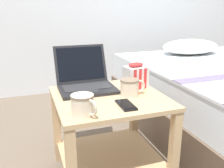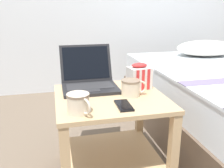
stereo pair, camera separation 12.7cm
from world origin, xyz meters
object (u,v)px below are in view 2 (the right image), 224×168
at_px(snack_bag, 139,77).
at_px(mug_front_left, 79,103).
at_px(mug_front_right, 131,87).
at_px(cell_phone, 124,105).
at_px(laptop, 89,80).

bearing_deg(snack_bag, mug_front_left, -143.24).
xyz_separation_m(mug_front_left, mug_front_right, (0.30, 0.17, -0.00)).
xyz_separation_m(mug_front_left, cell_phone, (0.22, 0.03, -0.05)).
bearing_deg(snack_bag, mug_front_right, -125.97).
relative_size(laptop, mug_front_left, 2.43).
xyz_separation_m(laptop, mug_front_right, (0.20, -0.20, 0.00)).
height_order(laptop, snack_bag, laptop).
distance_m(laptop, snack_bag, 0.29).
height_order(mug_front_right, snack_bag, snack_bag).
bearing_deg(cell_phone, mug_front_left, -171.13).
height_order(mug_front_left, cell_phone, mug_front_left).
relative_size(mug_front_left, cell_phone, 0.93).
distance_m(mug_front_left, snack_bag, 0.48).
xyz_separation_m(mug_front_right, cell_phone, (-0.08, -0.13, -0.04)).
bearing_deg(laptop, mug_front_right, -45.32).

